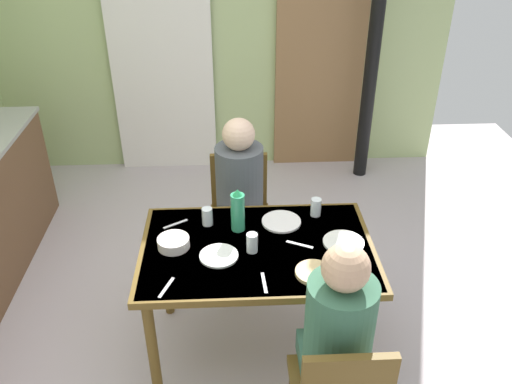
{
  "coord_description": "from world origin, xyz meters",
  "views": [
    {
      "loc": [
        0.14,
        -2.29,
        2.46
      ],
      "look_at": [
        0.26,
        0.12,
        1.01
      ],
      "focal_mm": 37.15,
      "sensor_mm": 36.0,
      "label": 1
    }
  ],
  "objects_px": {
    "person_far_diner": "(240,184)",
    "serving_bowl_center": "(174,243)",
    "dining_table": "(257,259)",
    "person_near_diner": "(338,327)",
    "chair_far_diner": "(240,210)",
    "water_bottle_green_near": "(238,211)"
  },
  "relations": [
    {
      "from": "person_far_diner",
      "to": "serving_bowl_center",
      "type": "distance_m",
      "value": 0.7
    },
    {
      "from": "dining_table",
      "to": "person_near_diner",
      "type": "height_order",
      "value": "person_near_diner"
    },
    {
      "from": "person_near_diner",
      "to": "person_far_diner",
      "type": "height_order",
      "value": "same"
    },
    {
      "from": "person_far_diner",
      "to": "chair_far_diner",
      "type": "bearing_deg",
      "value": -90.0
    },
    {
      "from": "person_near_diner",
      "to": "water_bottle_green_near",
      "type": "distance_m",
      "value": 0.9
    },
    {
      "from": "dining_table",
      "to": "serving_bowl_center",
      "type": "distance_m",
      "value": 0.46
    },
    {
      "from": "water_bottle_green_near",
      "to": "person_far_diner",
      "type": "bearing_deg",
      "value": 87.57
    },
    {
      "from": "water_bottle_green_near",
      "to": "serving_bowl_center",
      "type": "height_order",
      "value": "water_bottle_green_near"
    },
    {
      "from": "person_near_diner",
      "to": "serving_bowl_center",
      "type": "height_order",
      "value": "person_near_diner"
    },
    {
      "from": "chair_far_diner",
      "to": "person_near_diner",
      "type": "relative_size",
      "value": 1.13
    },
    {
      "from": "dining_table",
      "to": "chair_far_diner",
      "type": "xyz_separation_m",
      "value": [
        -0.08,
        0.76,
        -0.17
      ]
    },
    {
      "from": "water_bottle_green_near",
      "to": "serving_bowl_center",
      "type": "xyz_separation_m",
      "value": [
        -0.34,
        -0.15,
        -0.09
      ]
    },
    {
      "from": "person_near_diner",
      "to": "person_far_diner",
      "type": "relative_size",
      "value": 1.0
    },
    {
      "from": "chair_far_diner",
      "to": "person_far_diner",
      "type": "height_order",
      "value": "person_far_diner"
    },
    {
      "from": "dining_table",
      "to": "person_near_diner",
      "type": "relative_size",
      "value": 1.62
    },
    {
      "from": "dining_table",
      "to": "water_bottle_green_near",
      "type": "xyz_separation_m",
      "value": [
        -0.1,
        0.17,
        0.21
      ]
    },
    {
      "from": "dining_table",
      "to": "person_far_diner",
      "type": "xyz_separation_m",
      "value": [
        -0.08,
        0.62,
        0.11
      ]
    },
    {
      "from": "person_near_diner",
      "to": "water_bottle_green_near",
      "type": "relative_size",
      "value": 3.0
    },
    {
      "from": "person_far_diner",
      "to": "water_bottle_green_near",
      "type": "relative_size",
      "value": 3.0
    },
    {
      "from": "dining_table",
      "to": "water_bottle_green_near",
      "type": "distance_m",
      "value": 0.28
    },
    {
      "from": "chair_far_diner",
      "to": "person_near_diner",
      "type": "bearing_deg",
      "value": 106.02
    },
    {
      "from": "dining_table",
      "to": "chair_far_diner",
      "type": "relative_size",
      "value": 1.43
    }
  ]
}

